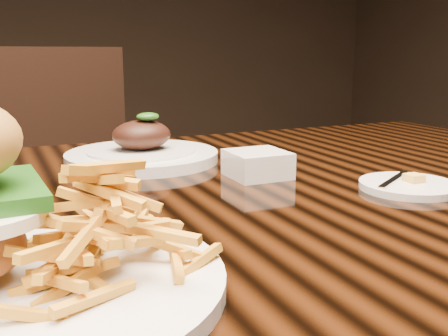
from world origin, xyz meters
name	(u,v)px	position (x,y,z in m)	size (l,w,h in m)	color
dining_table	(180,246)	(0.00, 0.00, 0.67)	(1.60, 0.90, 0.75)	black
burger_plate	(23,226)	(-0.21, -0.24, 0.81)	(0.31, 0.31, 0.21)	silver
side_saucer	(408,185)	(0.30, -0.11, 0.76)	(0.13, 0.13, 0.02)	silver
ramekin	(257,164)	(0.14, 0.04, 0.77)	(0.08, 0.08, 0.04)	silver
far_dish	(142,152)	(0.01, 0.22, 0.77)	(0.26, 0.26, 0.09)	silver
chair_far	(72,190)	(-0.03, 0.89, 0.54)	(0.55, 0.56, 0.95)	black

